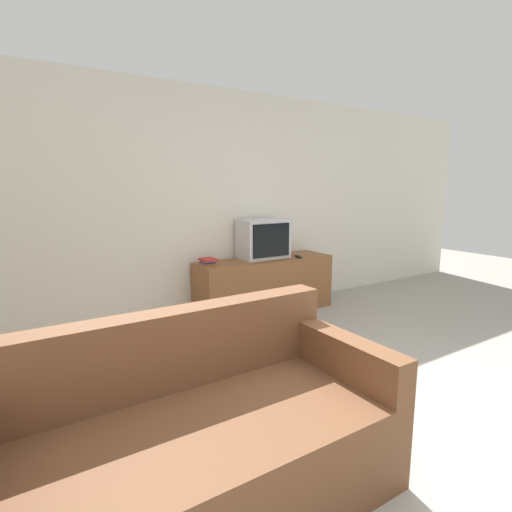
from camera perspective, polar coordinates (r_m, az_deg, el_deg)
The scene contains 7 objects.
ground_plane at distance 2.80m, azimuth 25.57°, elevation -23.78°, with size 14.00×14.00×0.00m, color #9E998E.
wall_back at distance 4.68m, azimuth -6.35°, elevation 7.27°, with size 9.00×0.06×2.60m.
tv_stand at distance 4.84m, azimuth 1.28°, elevation -4.23°, with size 1.71×0.49×0.66m.
television at distance 4.79m, azimuth 1.01°, elevation 2.49°, with size 0.58×0.36×0.47m.
couch at distance 2.10m, azimuth -8.34°, elevation -25.40°, with size 1.88×0.90×0.88m.
book_stack at distance 4.43m, azimuth -6.88°, elevation -0.77°, with size 0.16×0.19×0.07m.
remote_on_stand at distance 4.87m, azimuth 6.03°, elevation -0.08°, with size 0.08×0.16×0.02m.
Camera 1 is at (-2.05, -1.17, 1.51)m, focal length 28.00 mm.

